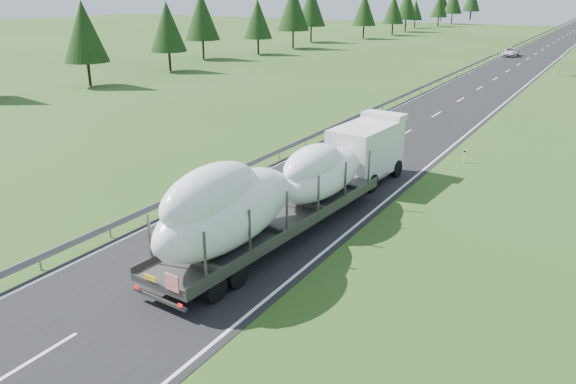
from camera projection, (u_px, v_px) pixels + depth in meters
The scene contains 7 objects.
ground at pixel (40, 356), 18.95m from camera, with size 400.00×400.00×0.00m, color #274517.
road_surface at pixel (529, 58), 99.68m from camera, with size 10.00×400.00×0.02m, color black.
guardrail at pixel (498, 53), 101.98m from camera, with size 0.10×400.00×0.76m.
highway_sign at pixel (561, 63), 79.45m from camera, with size 0.08×0.90×2.60m.
tree_line_left at pixel (316, 10), 119.16m from camera, with size 15.29×268.98×12.59m.
boat_truck at pixel (294, 183), 28.02m from camera, with size 4.06×21.95×5.07m.
distant_van at pixel (511, 52), 102.55m from camera, with size 2.56×5.54×1.54m, color silver.
Camera 1 is at (15.36, -9.37, 11.69)m, focal length 35.00 mm.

